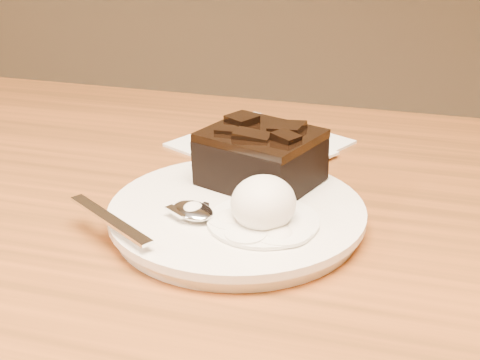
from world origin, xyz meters
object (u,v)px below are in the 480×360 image
(brownie, at_px, (261,160))
(spoon, at_px, (193,213))
(ice_cream_scoop, at_px, (263,203))
(napkin, at_px, (260,142))
(plate, at_px, (237,216))

(brownie, relative_size, spoon, 0.59)
(ice_cream_scoop, xyz_separation_m, napkin, (-0.06, 0.22, -0.03))
(plate, xyz_separation_m, ice_cream_scoop, (0.03, -0.02, 0.03))
(plate, relative_size, spoon, 1.36)
(spoon, bearing_deg, napkin, 32.31)
(brownie, bearing_deg, ice_cream_scoop, -73.88)
(brownie, xyz_separation_m, napkin, (-0.04, 0.14, -0.04))
(napkin, bearing_deg, ice_cream_scoop, -74.86)
(napkin, bearing_deg, brownie, -75.40)
(ice_cream_scoop, height_order, napkin, ice_cream_scoop)
(ice_cream_scoop, relative_size, napkin, 0.36)
(plate, height_order, brownie, brownie)
(brownie, height_order, ice_cream_scoop, brownie)
(napkin, bearing_deg, spoon, -89.88)
(brownie, height_order, spoon, brownie)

